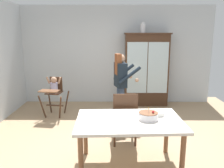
# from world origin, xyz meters

# --- Properties ---
(ground_plane) EXTENTS (6.24, 6.24, 0.00)m
(ground_plane) POSITION_xyz_m (0.00, 0.00, 0.00)
(ground_plane) COLOR tan
(wall_back) EXTENTS (5.32, 0.06, 2.70)m
(wall_back) POSITION_xyz_m (0.00, 2.63, 1.35)
(wall_back) COLOR silver
(wall_back) RESTS_ON ground_plane
(china_cabinet) EXTENTS (1.21, 0.48, 1.96)m
(china_cabinet) POSITION_xyz_m (0.82, 2.37, 0.99)
(china_cabinet) COLOR #422819
(china_cabinet) RESTS_ON ground_plane
(ceramic_vase) EXTENTS (0.13, 0.13, 0.27)m
(ceramic_vase) POSITION_xyz_m (0.70, 2.37, 2.08)
(ceramic_vase) COLOR white
(ceramic_vase) RESTS_ON china_cabinet
(high_chair_with_toddler) EXTENTS (0.65, 0.74, 0.95)m
(high_chair_with_toddler) POSITION_xyz_m (-1.49, 1.46, 0.65)
(high_chair_with_toddler) COLOR #422819
(high_chair_with_toddler) RESTS_ON ground_plane
(adult_person) EXTENTS (0.60, 0.58, 1.53)m
(adult_person) POSITION_xyz_m (0.09, 1.03, 0.97)
(adult_person) COLOR #33425B
(adult_person) RESTS_ON ground_plane
(dining_table) EXTENTS (1.55, 1.03, 0.74)m
(dining_table) POSITION_xyz_m (0.15, -0.72, 0.65)
(dining_table) COLOR silver
(dining_table) RESTS_ON ground_plane
(birthday_cake) EXTENTS (0.28, 0.28, 0.19)m
(birthday_cake) POSITION_xyz_m (0.43, -0.71, 0.79)
(birthday_cake) COLOR white
(birthday_cake) RESTS_ON dining_table
(serving_bowl) EXTENTS (0.18, 0.18, 0.05)m
(serving_bowl) POSITION_xyz_m (0.60, -0.54, 0.77)
(serving_bowl) COLOR silver
(serving_bowl) RESTS_ON dining_table
(dining_chair_far_side) EXTENTS (0.47, 0.47, 0.96)m
(dining_chair_far_side) POSITION_xyz_m (0.13, -0.02, 0.56)
(dining_chair_far_side) COLOR #422819
(dining_chair_far_side) RESTS_ON ground_plane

